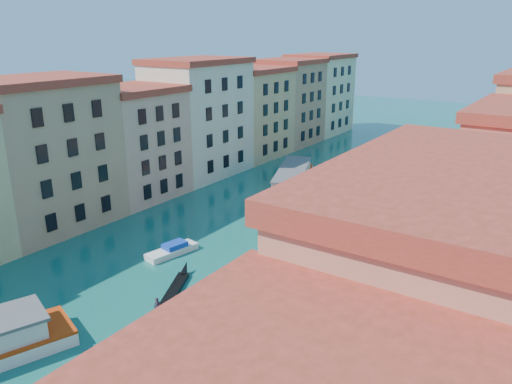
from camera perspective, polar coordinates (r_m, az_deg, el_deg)
left_bank_palazzos at (r=87.65m, az=-9.22°, el=7.32°), size 12.80×128.40×21.00m
quay at (r=68.94m, az=22.39°, el=-4.75°), size 4.00×140.00×1.00m
mooring_poles_right at (r=38.85m, az=5.77°, el=-20.65°), size 1.44×54.24×3.20m
vaporetto_far at (r=85.71m, az=4.18°, el=1.57°), size 12.53×21.73×3.19m
gondola_fore at (r=51.56m, az=-9.71°, el=-11.44°), size 6.24×11.55×2.47m
gondola_far at (r=72.68m, az=10.18°, el=-2.58°), size 6.32×12.41×1.87m
motorboat_mid at (r=60.86m, az=-9.51°, el=-6.54°), size 3.24×6.80×1.35m
motorboat_far at (r=94.76m, az=17.23°, el=1.84°), size 4.01×7.19×1.42m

